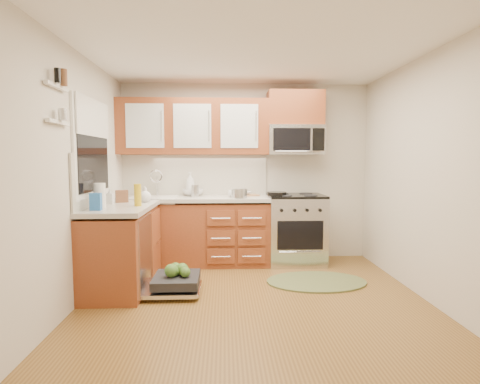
{
  "coord_description": "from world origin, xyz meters",
  "views": [
    {
      "loc": [
        -0.3,
        -3.64,
        1.43
      ],
      "look_at": [
        -0.11,
        0.85,
        1.04
      ],
      "focal_mm": 28.0,
      "sensor_mm": 36.0,
      "label": 1
    }
  ],
  "objects_px": {
    "paper_towel_roll": "(100,196)",
    "rug": "(316,282)",
    "cutting_board": "(248,195)",
    "microwave": "(295,140)",
    "bowl_a": "(241,194)",
    "cup": "(232,194)",
    "upper_cabinets": "(193,127)",
    "range": "(296,229)",
    "bowl_b": "(193,192)",
    "dishwasher": "(173,284)",
    "stock_pot": "(239,193)",
    "sink": "(154,206)",
    "skillet": "(277,194)"
  },
  "relations": [
    {
      "from": "bowl_a",
      "to": "cutting_board",
      "type": "bearing_deg",
      "value": -10.57
    },
    {
      "from": "stock_pot",
      "to": "bowl_a",
      "type": "relative_size",
      "value": 0.85
    },
    {
      "from": "sink",
      "to": "cutting_board",
      "type": "height_order",
      "value": "cutting_board"
    },
    {
      "from": "paper_towel_roll",
      "to": "bowl_b",
      "type": "distance_m",
      "value": 1.57
    },
    {
      "from": "paper_towel_roll",
      "to": "rug",
      "type": "bearing_deg",
      "value": 7.11
    },
    {
      "from": "rug",
      "to": "cup",
      "type": "bearing_deg",
      "value": 139.18
    },
    {
      "from": "skillet",
      "to": "bowl_a",
      "type": "relative_size",
      "value": 1.04
    },
    {
      "from": "sink",
      "to": "stock_pot",
      "type": "xyz_separation_m",
      "value": [
        1.14,
        -0.17,
        0.19
      ]
    },
    {
      "from": "bowl_b",
      "to": "cup",
      "type": "height_order",
      "value": "same"
    },
    {
      "from": "cup",
      "to": "microwave",
      "type": "bearing_deg",
      "value": 8.86
    },
    {
      "from": "upper_cabinets",
      "to": "range",
      "type": "distance_m",
      "value": 1.99
    },
    {
      "from": "dishwasher",
      "to": "cutting_board",
      "type": "height_order",
      "value": "cutting_board"
    },
    {
      "from": "range",
      "to": "dishwasher",
      "type": "height_order",
      "value": "range"
    },
    {
      "from": "dishwasher",
      "to": "stock_pot",
      "type": "height_order",
      "value": "stock_pot"
    },
    {
      "from": "microwave",
      "to": "stock_pot",
      "type": "bearing_deg",
      "value": -158.81
    },
    {
      "from": "bowl_a",
      "to": "cup",
      "type": "height_order",
      "value": "cup"
    },
    {
      "from": "bowl_a",
      "to": "cup",
      "type": "distance_m",
      "value": 0.2
    },
    {
      "from": "bowl_b",
      "to": "cutting_board",
      "type": "bearing_deg",
      "value": -3.7
    },
    {
      "from": "bowl_b",
      "to": "range",
      "type": "bearing_deg",
      "value": -6.8
    },
    {
      "from": "range",
      "to": "skillet",
      "type": "distance_m",
      "value": 0.58
    },
    {
      "from": "skillet",
      "to": "sink",
      "type": "bearing_deg",
      "value": 176.79
    },
    {
      "from": "paper_towel_roll",
      "to": "cup",
      "type": "distance_m",
      "value": 1.8
    },
    {
      "from": "bowl_a",
      "to": "range",
      "type": "bearing_deg",
      "value": -10.46
    },
    {
      "from": "bowl_b",
      "to": "microwave",
      "type": "bearing_deg",
      "value": -2.01
    },
    {
      "from": "bowl_a",
      "to": "bowl_b",
      "type": "height_order",
      "value": "bowl_b"
    },
    {
      "from": "microwave",
      "to": "bowl_b",
      "type": "height_order",
      "value": "microwave"
    },
    {
      "from": "cutting_board",
      "to": "microwave",
      "type": "bearing_deg",
      "value": 0.0
    },
    {
      "from": "microwave",
      "to": "paper_towel_roll",
      "type": "relative_size",
      "value": 2.88
    },
    {
      "from": "rug",
      "to": "cutting_board",
      "type": "height_order",
      "value": "cutting_board"
    },
    {
      "from": "microwave",
      "to": "sink",
      "type": "relative_size",
      "value": 1.23
    },
    {
      "from": "microwave",
      "to": "skillet",
      "type": "distance_m",
      "value": 0.81
    },
    {
      "from": "paper_towel_roll",
      "to": "upper_cabinets",
      "type": "bearing_deg",
      "value": 55.92
    },
    {
      "from": "stock_pot",
      "to": "paper_towel_roll",
      "type": "height_order",
      "value": "paper_towel_roll"
    },
    {
      "from": "range",
      "to": "sink",
      "type": "relative_size",
      "value": 1.53
    },
    {
      "from": "rug",
      "to": "paper_towel_roll",
      "type": "relative_size",
      "value": 4.42
    },
    {
      "from": "upper_cabinets",
      "to": "paper_towel_roll",
      "type": "bearing_deg",
      "value": -124.08
    },
    {
      "from": "paper_towel_roll",
      "to": "cup",
      "type": "bearing_deg",
      "value": 38.93
    },
    {
      "from": "microwave",
      "to": "cup",
      "type": "distance_m",
      "value": 1.15
    },
    {
      "from": "rug",
      "to": "cutting_board",
      "type": "xyz_separation_m",
      "value": [
        -0.74,
        0.97,
        0.93
      ]
    },
    {
      "from": "cup",
      "to": "range",
      "type": "bearing_deg",
      "value": 1.1
    },
    {
      "from": "bowl_a",
      "to": "rug",
      "type": "bearing_deg",
      "value": -49.86
    },
    {
      "from": "paper_towel_roll",
      "to": "bowl_a",
      "type": "height_order",
      "value": "paper_towel_roll"
    },
    {
      "from": "dishwasher",
      "to": "rug",
      "type": "xyz_separation_m",
      "value": [
        1.63,
        0.28,
        -0.09
      ]
    },
    {
      "from": "skillet",
      "to": "bowl_b",
      "type": "height_order",
      "value": "bowl_b"
    },
    {
      "from": "microwave",
      "to": "bowl_a",
      "type": "distance_m",
      "value": 1.05
    },
    {
      "from": "sink",
      "to": "bowl_a",
      "type": "distance_m",
      "value": 1.2
    },
    {
      "from": "microwave",
      "to": "rug",
      "type": "xyz_separation_m",
      "value": [
        0.09,
        -0.97,
        -1.69
      ]
    },
    {
      "from": "upper_cabinets",
      "to": "rug",
      "type": "bearing_deg",
      "value": -33.74
    },
    {
      "from": "range",
      "to": "paper_towel_roll",
      "type": "height_order",
      "value": "paper_towel_roll"
    },
    {
      "from": "upper_cabinets",
      "to": "skillet",
      "type": "bearing_deg",
      "value": -12.41
    }
  ]
}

